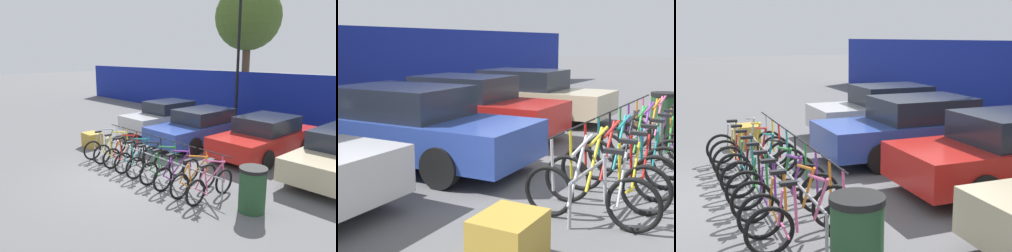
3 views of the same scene
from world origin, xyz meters
The scene contains 19 objects.
ground_plane centered at (0.00, 0.00, 0.00)m, with size 120.00×120.00×0.00m, color #59595B.
hoarding_wall centered at (0.00, 9.50, 1.31)m, with size 36.00×0.16×2.61m, color navy.
bike_rack centered at (0.17, 0.68, 0.50)m, with size 5.28×0.04×0.57m.
bicycle_silver centered at (-2.20, 0.53, 0.38)m, with size 0.68×1.71×1.05m.
bicycle_yellow centered at (-1.58, 0.53, 0.38)m, with size 0.68×1.71×1.05m.
bicycle_red centered at (-1.00, 0.53, 0.38)m, with size 0.68×1.71×1.05m.
bicycle_teal centered at (-0.39, 0.53, 0.38)m, with size 0.68×1.71×1.05m.
bicycle_black centered at (0.19, 0.53, 0.38)m, with size 0.68×1.71×1.05m.
bicycle_green centered at (0.82, 0.53, 0.38)m, with size 0.68×1.71×1.05m.
bicycle_purple centered at (1.38, 0.53, 0.38)m, with size 0.68×1.71×1.05m.
bicycle_orange centered at (2.00, 0.53, 0.38)m, with size 0.68×1.71×1.05m.
bicycle_pink centered at (2.53, 0.53, 0.38)m, with size 0.68×1.71×1.05m.
car_silver centered at (-3.71, 4.81, 0.69)m, with size 1.91×4.27×1.40m.
car_blue centered at (-1.09, 4.27, 0.69)m, with size 1.91×4.58×1.40m.
car_red centered at (1.45, 4.70, 0.69)m, with size 1.91×4.33×1.40m.
lamp_post centered at (-2.55, 8.50, 3.57)m, with size 0.24×0.44×6.42m.
trash_bin centered at (3.55, 0.76, 0.52)m, with size 0.63×0.63×1.03m.
cargo_crate centered at (-3.65, 0.82, 0.28)m, with size 0.70×0.56×0.55m, color #B28C33.
tree_behind_hoarding centered at (-4.00, 11.30, 5.56)m, with size 3.77×3.77×7.50m.
Camera 1 is at (7.34, -5.27, 3.45)m, focal length 35.00 mm.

